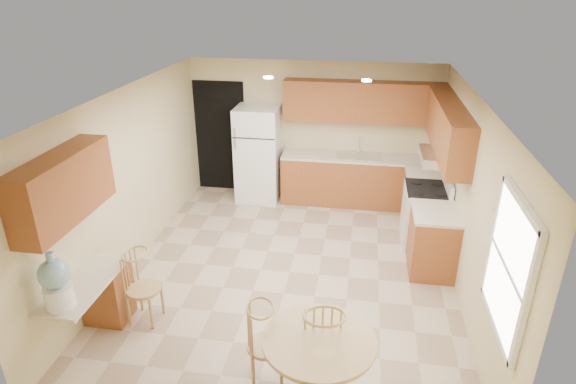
% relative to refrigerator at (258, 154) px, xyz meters
% --- Properties ---
extents(floor, '(5.50, 5.50, 0.00)m').
position_rel_refrigerator_xyz_m(floor, '(0.95, -2.40, -0.87)').
color(floor, tan).
rests_on(floor, ground).
extents(ceiling, '(4.50, 5.50, 0.02)m').
position_rel_refrigerator_xyz_m(ceiling, '(0.95, -2.40, 1.63)').
color(ceiling, white).
rests_on(ceiling, wall_back).
extents(wall_back, '(4.50, 0.02, 2.50)m').
position_rel_refrigerator_xyz_m(wall_back, '(0.95, 0.35, 0.38)').
color(wall_back, beige).
rests_on(wall_back, floor).
extents(wall_front, '(4.50, 0.02, 2.50)m').
position_rel_refrigerator_xyz_m(wall_front, '(0.95, -5.15, 0.38)').
color(wall_front, beige).
rests_on(wall_front, floor).
extents(wall_left, '(0.02, 5.50, 2.50)m').
position_rel_refrigerator_xyz_m(wall_left, '(-1.30, -2.40, 0.38)').
color(wall_left, beige).
rests_on(wall_left, floor).
extents(wall_right, '(0.02, 5.50, 2.50)m').
position_rel_refrigerator_xyz_m(wall_right, '(3.20, -2.40, 0.38)').
color(wall_right, beige).
rests_on(wall_right, floor).
extents(doorway, '(0.90, 0.02, 2.10)m').
position_rel_refrigerator_xyz_m(doorway, '(-0.80, 0.34, 0.18)').
color(doorway, black).
rests_on(doorway, floor).
extents(base_cab_back, '(2.75, 0.60, 0.87)m').
position_rel_refrigerator_xyz_m(base_cab_back, '(1.83, 0.05, -0.43)').
color(base_cab_back, '#985226').
rests_on(base_cab_back, floor).
extents(counter_back, '(2.75, 0.63, 0.04)m').
position_rel_refrigerator_xyz_m(counter_back, '(1.83, 0.05, 0.02)').
color(counter_back, beige).
rests_on(counter_back, base_cab_back).
extents(base_cab_right_a, '(0.60, 0.59, 0.87)m').
position_rel_refrigerator_xyz_m(base_cab_right_a, '(2.90, -0.54, -0.43)').
color(base_cab_right_a, '#985226').
rests_on(base_cab_right_a, floor).
extents(counter_right_a, '(0.63, 0.59, 0.04)m').
position_rel_refrigerator_xyz_m(counter_right_a, '(2.90, -0.54, 0.02)').
color(counter_right_a, beige).
rests_on(counter_right_a, base_cab_right_a).
extents(base_cab_right_b, '(0.60, 0.80, 0.87)m').
position_rel_refrigerator_xyz_m(base_cab_right_b, '(2.90, -2.00, -0.43)').
color(base_cab_right_b, '#985226').
rests_on(base_cab_right_b, floor).
extents(counter_right_b, '(0.63, 0.80, 0.04)m').
position_rel_refrigerator_xyz_m(counter_right_b, '(2.90, -2.00, 0.02)').
color(counter_right_b, beige).
rests_on(counter_right_b, base_cab_right_b).
extents(upper_cab_back, '(2.75, 0.33, 0.70)m').
position_rel_refrigerator_xyz_m(upper_cab_back, '(1.83, 0.19, 0.98)').
color(upper_cab_back, '#985226').
rests_on(upper_cab_back, wall_back).
extents(upper_cab_right, '(0.33, 2.42, 0.70)m').
position_rel_refrigerator_xyz_m(upper_cab_right, '(3.04, -1.19, 0.98)').
color(upper_cab_right, '#985226').
rests_on(upper_cab_right, wall_right).
extents(upper_cab_left, '(0.33, 1.40, 0.70)m').
position_rel_refrigerator_xyz_m(upper_cab_left, '(-1.13, -4.00, 0.98)').
color(upper_cab_left, '#985226').
rests_on(upper_cab_left, wall_left).
extents(sink, '(0.78, 0.44, 0.01)m').
position_rel_refrigerator_xyz_m(sink, '(1.80, 0.05, 0.04)').
color(sink, silver).
rests_on(sink, counter_back).
extents(range_hood, '(0.50, 0.76, 0.14)m').
position_rel_refrigerator_xyz_m(range_hood, '(2.95, -1.22, 0.55)').
color(range_hood, silver).
rests_on(range_hood, upper_cab_right).
extents(desk_pedestal, '(0.48, 0.42, 0.72)m').
position_rel_refrigerator_xyz_m(desk_pedestal, '(-1.05, -3.72, -0.51)').
color(desk_pedestal, '#985226').
rests_on(desk_pedestal, floor).
extents(desk_top, '(0.50, 1.20, 0.04)m').
position_rel_refrigerator_xyz_m(desk_top, '(-1.05, -4.10, -0.12)').
color(desk_top, beige).
rests_on(desk_top, desk_pedestal).
extents(window, '(0.06, 1.12, 1.30)m').
position_rel_refrigerator_xyz_m(window, '(3.18, -4.25, 0.63)').
color(window, white).
rests_on(window, wall_right).
extents(can_light_a, '(0.14, 0.14, 0.02)m').
position_rel_refrigerator_xyz_m(can_light_a, '(0.45, -1.20, 1.62)').
color(can_light_a, white).
rests_on(can_light_a, ceiling).
extents(can_light_b, '(0.14, 0.14, 0.02)m').
position_rel_refrigerator_xyz_m(can_light_b, '(1.85, -1.20, 1.62)').
color(can_light_b, white).
rests_on(can_light_b, ceiling).
extents(refrigerator, '(0.77, 0.74, 1.73)m').
position_rel_refrigerator_xyz_m(refrigerator, '(0.00, 0.00, 0.00)').
color(refrigerator, white).
rests_on(refrigerator, floor).
extents(stove, '(0.65, 0.76, 1.09)m').
position_rel_refrigerator_xyz_m(stove, '(2.88, -1.22, -0.40)').
color(stove, white).
rests_on(stove, floor).
extents(dining_table, '(1.06, 1.06, 0.78)m').
position_rel_refrigerator_xyz_m(dining_table, '(1.57, -4.60, -0.36)').
color(dining_table, tan).
rests_on(dining_table, floor).
extents(chair_table_a, '(0.40, 0.51, 0.89)m').
position_rel_refrigerator_xyz_m(chair_table_a, '(1.02, -4.46, -0.32)').
color(chair_table_a, tan).
rests_on(chair_table_a, floor).
extents(chair_table_b, '(0.44, 0.46, 1.00)m').
position_rel_refrigerator_xyz_m(chair_table_b, '(1.62, -4.70, -0.26)').
color(chair_table_b, tan).
rests_on(chair_table_b, floor).
extents(chair_desk, '(0.41, 0.52, 0.92)m').
position_rel_refrigerator_xyz_m(chair_desk, '(-0.60, -3.76, -0.31)').
color(chair_desk, tan).
rests_on(chair_desk, floor).
extents(water_crock, '(0.30, 0.30, 0.63)m').
position_rel_refrigerator_xyz_m(water_crock, '(-1.05, -4.52, 0.19)').
color(water_crock, white).
rests_on(water_crock, desk_top).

